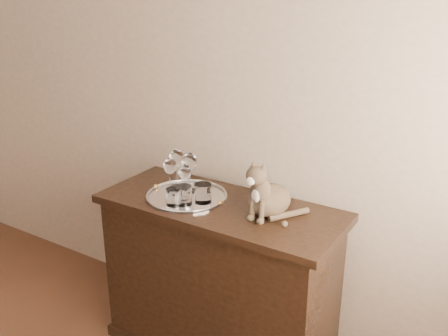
# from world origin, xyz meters

# --- Properties ---
(wall_back) EXTENTS (4.00, 0.10, 2.70)m
(wall_back) POSITION_xyz_m (0.00, 2.25, 1.35)
(wall_back) COLOR tan
(wall_back) RESTS_ON ground
(sideboard) EXTENTS (1.20, 0.50, 0.85)m
(sideboard) POSITION_xyz_m (0.60, 1.94, 0.42)
(sideboard) COLOR black
(sideboard) RESTS_ON ground
(tray) EXTENTS (0.40, 0.40, 0.01)m
(tray) POSITION_xyz_m (0.42, 1.92, 0.85)
(tray) COLOR silver
(tray) RESTS_ON sideboard
(wine_glass_a) EXTENTS (0.08, 0.08, 0.20)m
(wine_glass_a) POSITION_xyz_m (0.31, 1.99, 0.96)
(wine_glass_a) COLOR silver
(wine_glass_a) RESTS_ON tray
(wine_glass_b) EXTENTS (0.08, 0.08, 0.20)m
(wine_glass_b) POSITION_xyz_m (0.40, 1.98, 0.96)
(wine_glass_b) COLOR white
(wine_glass_b) RESTS_ON tray
(wine_glass_c) EXTENTS (0.07, 0.07, 0.18)m
(wine_glass_c) POSITION_xyz_m (0.32, 1.92, 0.95)
(wine_glass_c) COLOR white
(wine_glass_c) RESTS_ON tray
(wine_glass_d) EXTENTS (0.06, 0.06, 0.17)m
(wine_glass_d) POSITION_xyz_m (0.42, 1.91, 0.94)
(wine_glass_d) COLOR white
(wine_glass_d) RESTS_ON tray
(tumbler_a) EXTENTS (0.08, 0.08, 0.09)m
(tumbler_a) POSITION_xyz_m (0.47, 1.83, 0.90)
(tumbler_a) COLOR silver
(tumbler_a) RESTS_ON tray
(tumbler_b) EXTENTS (0.07, 0.07, 0.08)m
(tumbler_b) POSITION_xyz_m (0.43, 1.80, 0.90)
(tumbler_b) COLOR white
(tumbler_b) RESTS_ON tray
(tumbler_c) EXTENTS (0.08, 0.08, 0.09)m
(tumbler_c) POSITION_xyz_m (0.53, 1.90, 0.90)
(tumbler_c) COLOR white
(tumbler_c) RESTS_ON tray
(cat) EXTENTS (0.31, 0.30, 0.28)m
(cat) POSITION_xyz_m (0.85, 1.97, 0.99)
(cat) COLOR #4F3E2F
(cat) RESTS_ON sideboard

